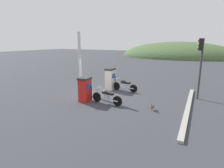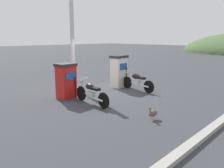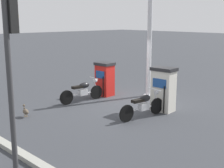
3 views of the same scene
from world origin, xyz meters
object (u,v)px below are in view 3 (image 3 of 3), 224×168
Objects in this scene: fuel_pump_near at (105,79)px; motorcycle_near_pump at (83,91)px; motorcycle_far_pump at (143,105)px; fuel_pump_far at (163,89)px; wandering_duck at (26,111)px; roadside_traffic_light at (11,56)px; canopy_support_pole at (149,50)px.

motorcycle_near_pump is at bearing 7.37° from fuel_pump_near.
motorcycle_near_pump is 3.08m from motorcycle_far_pump.
fuel_pump_far is 4.97m from wandering_duck.
fuel_pump_near is at bearing -89.99° from fuel_pump_far.
roadside_traffic_light is 7.72m from canopy_support_pole.
roadside_traffic_light is (5.98, 3.70, 1.82)m from fuel_pump_near.
canopy_support_pole reaches higher than motorcycle_near_pump.
roadside_traffic_light is (1.92, 3.28, 2.36)m from wandering_duck.
motorcycle_near_pump is 0.48× the size of canopy_support_pole.
fuel_pump_far is 0.81× the size of motorcycle_far_pump.
fuel_pump_far is 0.39× the size of canopy_support_pole.
motorcycle_near_pump is 1.02× the size of motorcycle_far_pump.
canopy_support_pole is at bearing -126.29° from fuel_pump_far.
fuel_pump_far reaches higher than motorcycle_far_pump.
roadside_traffic_light reaches higher than fuel_pump_near.
wandering_duck is at bearing 5.87° from fuel_pump_near.
motorcycle_far_pump is 0.53× the size of roadside_traffic_light.
fuel_pump_near is 0.35× the size of canopy_support_pole.
motorcycle_far_pump is at bearing 94.15° from motorcycle_near_pump.
motorcycle_far_pump is 3.51m from canopy_support_pole.
fuel_pump_far is 0.43× the size of roadside_traffic_light.
fuel_pump_near reaches higher than motorcycle_near_pump.
fuel_pump_far reaches higher than motorcycle_near_pump.
motorcycle_near_pump is at bearing -174.90° from wandering_duck.
wandering_duck is 5.80m from canopy_support_pole.
motorcycle_near_pump reaches higher than wandering_duck.
fuel_pump_far is 3.35m from motorcycle_near_pump.
canopy_support_pole is (-2.51, -1.89, 1.56)m from motorcycle_far_pump.
fuel_pump_near is 1.42m from motorcycle_near_pump.
motorcycle_far_pump reaches higher than wandering_duck.
fuel_pump_far is at bearing 114.39° from motorcycle_near_pump.
motorcycle_near_pump is at bearing -65.61° from fuel_pump_far.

